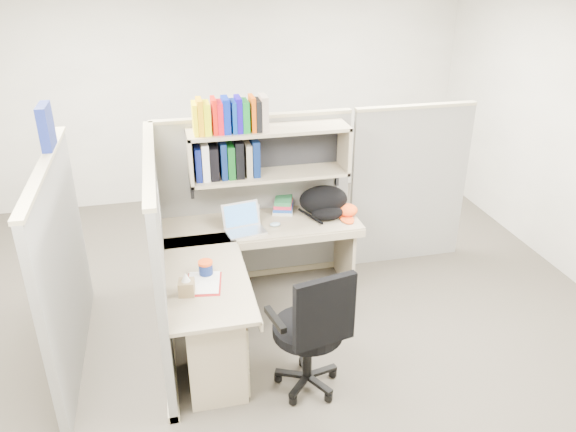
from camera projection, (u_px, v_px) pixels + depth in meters
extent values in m
plane|color=#332E28|center=(276.00, 328.00, 4.82)|extent=(6.00, 6.00, 0.00)
plane|color=#ABA69A|center=(225.00, 92.00, 6.88)|extent=(6.00, 0.00, 6.00)
cube|color=slate|center=(255.00, 201.00, 5.27)|extent=(1.80, 0.06, 1.60)
cube|color=gray|center=(253.00, 116.00, 4.92)|extent=(1.80, 0.08, 0.03)
cube|color=slate|center=(160.00, 259.00, 4.30)|extent=(0.06, 1.80, 1.60)
cube|color=gray|center=(149.00, 158.00, 3.94)|extent=(0.08, 1.80, 0.03)
cube|color=slate|center=(64.00, 269.00, 4.15)|extent=(0.06, 1.80, 1.60)
cube|color=slate|center=(409.00, 187.00, 5.58)|extent=(1.20, 0.06, 1.60)
cube|color=navy|center=(46.00, 127.00, 4.03)|extent=(0.07, 0.27, 0.32)
cube|color=white|center=(159.00, 203.00, 4.26)|extent=(0.00, 0.21, 0.28)
cube|color=gray|center=(269.00, 130.00, 4.79)|extent=(1.40, 0.34, 0.03)
cube|color=gray|center=(269.00, 175.00, 4.97)|extent=(1.40, 0.34, 0.03)
cube|color=gray|center=(190.00, 159.00, 4.74)|extent=(0.03, 0.34, 0.44)
cube|color=gray|center=(344.00, 147.00, 5.02)|extent=(0.03, 0.34, 0.44)
cube|color=black|center=(266.00, 147.00, 5.02)|extent=(1.38, 0.01, 0.41)
cube|color=#FFE605|center=(195.00, 119.00, 4.58)|extent=(0.03, 0.20, 0.26)
cube|color=#E79F04|center=(200.00, 116.00, 4.59)|extent=(0.05, 0.20, 0.29)
cube|color=#DBE604|center=(206.00, 118.00, 4.60)|extent=(0.06, 0.20, 0.26)
cube|color=red|center=(214.00, 116.00, 4.61)|extent=(0.04, 0.20, 0.29)
cube|color=red|center=(219.00, 117.00, 4.63)|extent=(0.05, 0.20, 0.26)
cube|color=#041A93|center=(226.00, 115.00, 4.63)|extent=(0.06, 0.20, 0.29)
cube|color=navy|center=(233.00, 116.00, 4.65)|extent=(0.04, 0.20, 0.26)
cube|color=#13048D|center=(238.00, 114.00, 4.65)|extent=(0.04, 0.20, 0.29)
cube|color=#07681D|center=(245.00, 115.00, 4.67)|extent=(0.06, 0.20, 0.26)
cube|color=#C34604|center=(252.00, 113.00, 4.67)|extent=(0.04, 0.20, 0.29)
cube|color=black|center=(257.00, 115.00, 4.69)|extent=(0.05, 0.20, 0.26)
cube|color=tan|center=(263.00, 113.00, 4.69)|extent=(0.06, 0.20, 0.29)
cube|color=#081253|center=(198.00, 162.00, 4.79)|extent=(0.05, 0.24, 0.29)
cube|color=silver|center=(205.00, 160.00, 4.80)|extent=(0.06, 0.24, 0.32)
cube|color=black|center=(213.00, 161.00, 4.82)|extent=(0.07, 0.24, 0.29)
cube|color=#071847|center=(223.00, 159.00, 4.83)|extent=(0.05, 0.24, 0.32)
cube|color=#094313|center=(230.00, 160.00, 4.85)|extent=(0.06, 0.24, 0.29)
cube|color=black|center=(238.00, 158.00, 4.86)|extent=(0.07, 0.24, 0.32)
cube|color=gray|center=(248.00, 159.00, 4.88)|extent=(0.05, 0.24, 0.29)
cube|color=#07194B|center=(255.00, 156.00, 4.88)|extent=(0.06, 0.24, 0.32)
cube|color=gray|center=(262.00, 225.00, 5.02)|extent=(1.74, 0.60, 0.03)
cube|color=gray|center=(206.00, 277.00, 4.22)|extent=(0.60, 1.34, 0.03)
cube|color=gray|center=(269.00, 244.00, 4.77)|extent=(1.74, 0.02, 0.07)
cube|color=gray|center=(246.00, 276.00, 4.30)|extent=(0.02, 1.34, 0.07)
cube|color=gray|center=(214.00, 345.00, 4.08)|extent=(0.40, 0.55, 0.68)
cube|color=gray|center=(242.00, 319.00, 4.03)|extent=(0.02, 0.50, 0.16)
cube|color=gray|center=(243.00, 339.00, 4.11)|extent=(0.02, 0.50, 0.16)
cube|color=gray|center=(244.00, 363.00, 4.21)|extent=(0.02, 0.50, 0.22)
cube|color=#B2B2B7|center=(243.00, 319.00, 4.04)|extent=(0.01, 0.12, 0.01)
cube|color=gray|center=(344.00, 249.00, 5.36)|extent=(0.03, 0.55, 0.70)
cylinder|color=navy|center=(206.00, 269.00, 4.21)|extent=(0.10, 0.10, 0.09)
cylinder|color=#EB4B16|center=(205.00, 263.00, 4.18)|extent=(0.11, 0.11, 0.02)
ellipsoid|color=#90B1CC|center=(275.00, 224.00, 4.95)|extent=(0.11, 0.09, 0.04)
cylinder|color=white|center=(256.00, 209.00, 5.16)|extent=(0.07, 0.07, 0.09)
cylinder|color=black|center=(308.00, 329.00, 3.96)|extent=(0.50, 0.50, 0.08)
cube|color=black|center=(325.00, 312.00, 3.65)|extent=(0.44, 0.14, 0.50)
cylinder|color=black|center=(307.00, 353.00, 4.05)|extent=(0.07, 0.07, 0.44)
cylinder|color=black|center=(307.00, 380.00, 4.16)|extent=(0.48, 0.48, 0.11)
cube|color=black|center=(275.00, 319.00, 3.80)|extent=(0.10, 0.29, 0.04)
cube|color=black|center=(340.00, 301.00, 3.99)|extent=(0.10, 0.29, 0.04)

